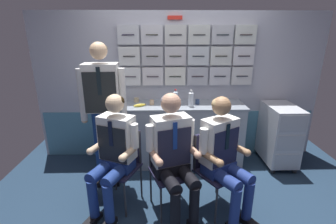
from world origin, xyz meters
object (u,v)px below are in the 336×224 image
Objects in this scene: crew_member_left at (113,149)px; crew_member_standing at (103,102)px; folding_chair_center at (168,162)px; crew_member_right at (224,153)px; service_trolley at (279,134)px; folding_chair_left at (123,158)px; paper_cup_tan at (197,102)px; water_bottle_blue_cap at (191,99)px; crew_member_center at (174,151)px; folding_chair_right at (212,162)px; snack_banana at (140,105)px.

crew_member_standing is at bearing 111.03° from crew_member_left.
crew_member_left is 0.61m from folding_chair_center.
crew_member_left reaches higher than crew_member_right.
folding_chair_left is at bearing -160.90° from service_trolley.
crew_member_standing is 25.94× the size of paper_cup_tan.
water_bottle_blue_cap is at bearing -179.23° from service_trolley.
folding_chair_left is 0.64× the size of crew_member_center.
folding_chair_left is 0.24m from crew_member_left.
service_trolley is at bearing 0.77° from water_bottle_blue_cap.
folding_chair_right is at bearing -87.02° from paper_cup_tan.
crew_member_center is (0.05, -0.15, 0.21)m from folding_chair_center.
snack_banana is at bearing 113.95° from folding_chair_center.
water_bottle_blue_cap is 0.70m from snack_banana.
crew_member_left is at bearing -113.27° from folding_chair_left.
crew_member_center is 1.03× the size of crew_member_right.
crew_member_standing is at bearing 125.97° from folding_chair_left.
folding_chair_center is (-1.62, -0.84, 0.05)m from service_trolley.
folding_chair_center is at bearing -152.67° from service_trolley.
paper_cup_tan is (1.01, 0.97, 0.23)m from crew_member_left.
crew_member_right is (0.57, -0.15, 0.18)m from folding_chair_center.
crew_member_right reaches higher than snack_banana.
crew_member_left is 1.51× the size of folding_chair_right.
crew_member_standing is (-1.33, 0.60, 0.37)m from crew_member_right.
folding_chair_center is at bearing -111.89° from water_bottle_blue_cap.
paper_cup_tan is at bearing 41.21° from folding_chair_left.
crew_member_left is 1.15m from crew_member_right.
folding_chair_left is 0.48× the size of crew_member_standing.
crew_member_center reaches higher than folding_chair_left.
folding_chair_left is 12.41× the size of paper_cup_tan.
service_trolley is at bearing 19.10° from folding_chair_left.
crew_member_left is 0.92m from snack_banana.
crew_member_standing is 1.30m from paper_cup_tan.
crew_member_right reaches higher than folding_chair_center.
snack_banana is (-1.99, -0.01, 0.45)m from service_trolley.
service_trolley is 1.46m from crew_member_right.
snack_banana is (0.21, 0.88, 0.21)m from crew_member_left.
folding_chair_center is 0.26m from crew_member_center.
folding_chair_left is 0.66× the size of crew_member_right.
service_trolley is 1.28m from paper_cup_tan.
folding_chair_center is 1.00× the size of folding_chair_right.
crew_member_standing is 7.74× the size of water_bottle_blue_cap.
service_trolley is 1.40m from water_bottle_blue_cap.
paper_cup_tan is 0.40× the size of snack_banana.
crew_member_center reaches higher than snack_banana.
service_trolley is 0.50× the size of crew_member_standing.
crew_member_right is at bearing 0.05° from crew_member_center.
water_bottle_blue_cap is (-0.24, 0.97, 0.30)m from crew_member_right.
crew_member_right is (0.08, -0.14, 0.18)m from folding_chair_right.
folding_chair_right is at bearing -1.41° from folding_chair_center.
service_trolley is 1.42m from folding_chair_right.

